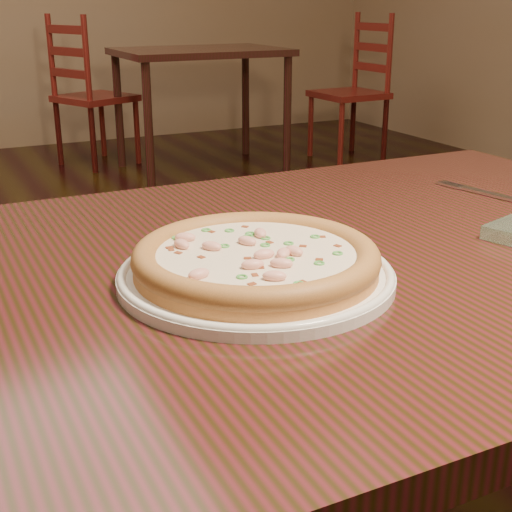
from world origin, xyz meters
name	(u,v)px	position (x,y,z in m)	size (l,w,h in m)	color
hero_table	(322,324)	(0.29, -0.26, 0.65)	(1.20, 0.80, 0.75)	black
plate	(256,274)	(0.17, -0.31, 0.76)	(0.30, 0.30, 0.02)	white
pizza	(256,259)	(0.17, -0.31, 0.78)	(0.27, 0.27, 0.03)	#CC893E
fork	(487,193)	(0.66, -0.15, 0.75)	(0.05, 0.18, 0.00)	silver
bg_table_right	(201,65)	(1.55, 3.24, 0.65)	(1.00, 0.70, 0.75)	black
chair_c	(88,98)	(0.94, 3.66, 0.44)	(0.55, 0.55, 0.95)	#5D1410
chair_d	(355,93)	(2.62, 3.11, 0.44)	(0.44, 0.44, 0.95)	#5D1410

